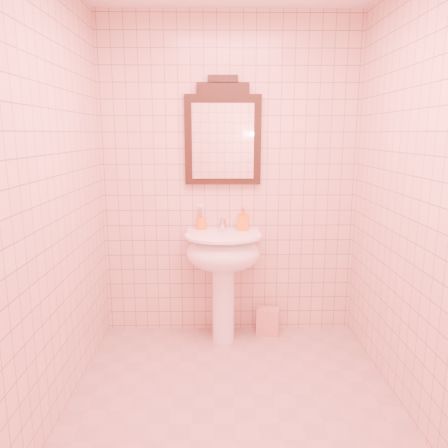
{
  "coord_description": "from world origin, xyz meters",
  "views": [
    {
      "loc": [
        -0.1,
        -2.32,
        1.61
      ],
      "look_at": [
        -0.05,
        0.55,
        1.01
      ],
      "focal_mm": 35.0,
      "sensor_mm": 36.0,
      "label": 1
    }
  ],
  "objects_px": {
    "mirror": "(223,135)",
    "soap_dispenser": "(243,219)",
    "pedestal_sink": "(223,260)",
    "toothbrush_cup": "(201,223)",
    "towel": "(268,321)"
  },
  "relations": [
    {
      "from": "towel",
      "to": "mirror",
      "type": "bearing_deg",
      "value": 166.94
    },
    {
      "from": "toothbrush_cup",
      "to": "towel",
      "type": "bearing_deg",
      "value": -6.23
    },
    {
      "from": "pedestal_sink",
      "to": "mirror",
      "type": "height_order",
      "value": "mirror"
    },
    {
      "from": "soap_dispenser",
      "to": "mirror",
      "type": "bearing_deg",
      "value": 166.84
    },
    {
      "from": "pedestal_sink",
      "to": "mirror",
      "type": "bearing_deg",
      "value": 90.0
    },
    {
      "from": "pedestal_sink",
      "to": "toothbrush_cup",
      "type": "xyz_separation_m",
      "value": [
        -0.17,
        0.18,
        0.25
      ]
    },
    {
      "from": "mirror",
      "to": "soap_dispenser",
      "type": "relative_size",
      "value": 4.41
    },
    {
      "from": "mirror",
      "to": "towel",
      "type": "height_order",
      "value": "mirror"
    },
    {
      "from": "toothbrush_cup",
      "to": "towel",
      "type": "distance_m",
      "value": 0.97
    },
    {
      "from": "mirror",
      "to": "towel",
      "type": "xyz_separation_m",
      "value": [
        0.36,
        -0.08,
        -1.48
      ]
    },
    {
      "from": "towel",
      "to": "soap_dispenser",
      "type": "bearing_deg",
      "value": 174.47
    },
    {
      "from": "pedestal_sink",
      "to": "toothbrush_cup",
      "type": "relative_size",
      "value": 4.82
    },
    {
      "from": "pedestal_sink",
      "to": "towel",
      "type": "bearing_deg",
      "value": 17.93
    },
    {
      "from": "toothbrush_cup",
      "to": "towel",
      "type": "xyz_separation_m",
      "value": [
        0.53,
        -0.06,
        -0.8
      ]
    },
    {
      "from": "pedestal_sink",
      "to": "mirror",
      "type": "relative_size",
      "value": 1.07
    }
  ]
}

